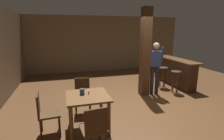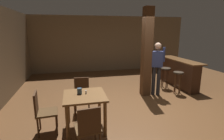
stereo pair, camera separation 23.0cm
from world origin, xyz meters
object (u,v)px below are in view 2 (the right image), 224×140
(standing_person, at_px, (157,65))
(chair_north, at_px, (82,93))
(chair_south, at_px, (88,127))
(napkin_cup, at_px, (80,91))
(salt_shaker, at_px, (86,92))
(bar_stool_near, at_px, (178,78))
(chair_west, at_px, (43,110))
(bar_stool_mid, at_px, (165,73))
(dining_table, at_px, (85,101))
(bar_counter, at_px, (177,72))

(standing_person, bearing_deg, chair_north, -164.13)
(chair_south, bearing_deg, napkin_cup, 95.44)
(napkin_cup, xyz_separation_m, salt_shaker, (0.13, -0.02, -0.03))
(chair_south, height_order, standing_person, standing_person)
(standing_person, height_order, bar_stool_near, standing_person)
(bar_stool_near, bearing_deg, standing_person, 177.89)
(chair_south, bearing_deg, chair_west, 134.77)
(napkin_cup, xyz_separation_m, bar_stool_mid, (3.19, 2.03, -0.26))
(chair_south, distance_m, salt_shaker, 0.95)
(dining_table, distance_m, chair_west, 0.86)
(salt_shaker, bearing_deg, chair_north, 94.03)
(salt_shaker, distance_m, standing_person, 2.80)
(salt_shaker, xyz_separation_m, bar_counter, (3.69, 2.26, -0.30))
(bar_stool_mid, bearing_deg, standing_person, -138.10)
(dining_table, distance_m, bar_stool_mid, 3.74)
(chair_west, relative_size, salt_shaker, 12.42)
(dining_table, distance_m, chair_south, 0.84)
(chair_north, height_order, salt_shaker, chair_north)
(dining_table, distance_m, standing_person, 2.88)
(salt_shaker, bearing_deg, standing_person, 31.23)
(napkin_cup, distance_m, bar_stool_near, 3.61)
(salt_shaker, distance_m, bar_stool_mid, 3.68)
(dining_table, relative_size, chair_south, 0.98)
(dining_table, relative_size, standing_person, 0.51)
(chair_south, xyz_separation_m, salt_shaker, (0.05, 0.89, 0.30))
(dining_table, bearing_deg, napkin_cup, 138.90)
(dining_table, bearing_deg, chair_north, 91.22)
(dining_table, height_order, bar_counter, bar_counter)
(chair_west, relative_size, standing_person, 0.52)
(standing_person, distance_m, bar_stool_mid, 0.99)
(standing_person, height_order, bar_counter, standing_person)
(bar_counter, bearing_deg, bar_stool_mid, -161.24)
(dining_table, xyz_separation_m, salt_shaker, (0.04, 0.07, 0.18))
(dining_table, height_order, napkin_cup, napkin_cup)
(napkin_cup, bearing_deg, chair_north, 83.70)
(napkin_cup, bearing_deg, chair_west, -174.99)
(chair_north, relative_size, bar_counter, 0.40)
(standing_person, bearing_deg, bar_counter, 31.99)
(chair_south, relative_size, chair_north, 1.00)
(bar_stool_near, bearing_deg, napkin_cup, -157.07)
(chair_north, height_order, bar_stool_near, chair_north)
(chair_north, xyz_separation_m, standing_person, (2.44, 0.69, 0.50))
(napkin_cup, height_order, bar_stool_mid, napkin_cup)
(bar_stool_mid, bearing_deg, napkin_cup, -147.57)
(chair_north, distance_m, standing_person, 2.59)
(salt_shaker, bearing_deg, bar_counter, 31.50)
(napkin_cup, relative_size, standing_person, 0.07)
(chair_south, bearing_deg, bar_counter, 40.18)
(dining_table, distance_m, salt_shaker, 0.20)
(bar_stool_mid, bearing_deg, chair_west, -152.06)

